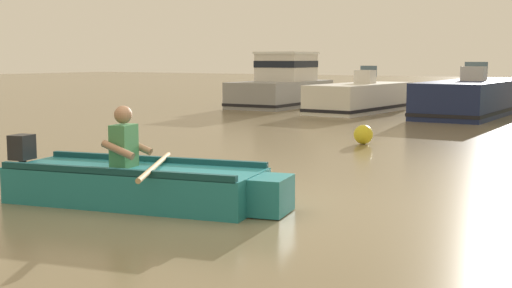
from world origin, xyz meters
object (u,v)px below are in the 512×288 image
Objects in this scene: rowboat_with_person at (141,183)px; moored_boat_navy at (469,99)px; mooring_buoy at (363,134)px; moored_boat_grey at (283,86)px; moored_boat_white at (360,98)px.

moored_boat_navy is (-0.03, 15.15, 0.26)m from rowboat_with_person.
mooring_buoy is (-0.02, 6.91, -0.05)m from rowboat_with_person.
rowboat_with_person is at bearing -89.87° from moored_boat_navy.
mooring_buoy is (6.98, -8.98, -0.54)m from moored_boat_grey.
moored_boat_navy is 14.14× the size of mooring_buoy.
moored_boat_grey is (-7.01, 15.88, 0.49)m from rowboat_with_person.
moored_boat_white is at bearing 103.29° from rowboat_with_person.
moored_boat_navy is at bearing 90.09° from mooring_buoy.
moored_boat_white is at bearing -15.90° from moored_boat_grey.
mooring_buoy is at bearing -66.35° from moored_boat_white.
rowboat_with_person is 17.37m from moored_boat_grey.
moored_boat_navy is (3.48, 0.26, 0.07)m from moored_boat_white.
moored_boat_grey reaches higher than mooring_buoy.
moored_boat_white is 8.72m from mooring_buoy.
moored_boat_navy reaches higher than mooring_buoy.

